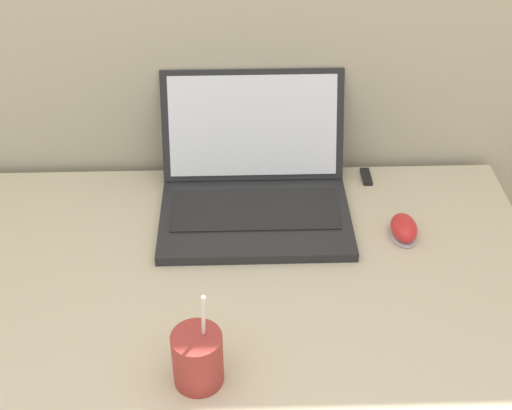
{
  "coord_description": "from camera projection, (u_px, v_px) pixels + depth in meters",
  "views": [
    {
      "loc": [
        0.06,
        -0.63,
        1.69
      ],
      "look_at": [
        0.09,
        0.46,
        0.86
      ],
      "focal_mm": 50.0,
      "sensor_mm": 36.0,
      "label": 1
    }
  ],
  "objects": [
    {
      "name": "usb_stick",
      "position": [
        366.0,
        177.0,
        1.59
      ],
      "size": [
        0.02,
        0.06,
        0.01
      ],
      "color": "black",
      "rests_on": "desk"
    },
    {
      "name": "drink_cup",
      "position": [
        198.0,
        357.0,
        1.11
      ],
      "size": [
        0.08,
        0.08,
        0.2
      ],
      "color": "#9E332D",
      "rests_on": "desk"
    },
    {
      "name": "computer_mouse",
      "position": [
        404.0,
        229.0,
        1.42
      ],
      "size": [
        0.06,
        0.09,
        0.04
      ],
      "color": "#B2B2B7",
      "rests_on": "desk"
    },
    {
      "name": "laptop",
      "position": [
        254.0,
        185.0,
        1.48
      ],
      "size": [
        0.39,
        0.35,
        0.24
      ],
      "color": "#232326",
      "rests_on": "desk"
    },
    {
      "name": "desk",
      "position": [
        217.0,
        406.0,
        1.57
      ],
      "size": [
        1.27,
        0.71,
        0.78
      ],
      "color": "beige",
      "rests_on": "ground_plane"
    }
  ]
}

